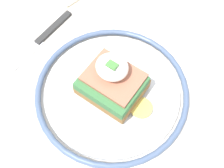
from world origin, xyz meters
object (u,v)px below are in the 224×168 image
(sandwich, at_px, (112,82))
(fork, at_px, (200,155))
(knife, at_px, (41,39))
(plate, at_px, (112,91))

(sandwich, relative_size, fork, 0.83)
(sandwich, distance_m, knife, 0.18)
(knife, bearing_deg, fork, 176.06)
(sandwich, distance_m, fork, 0.18)
(plate, height_order, knife, plate)
(plate, height_order, fork, plate)
(plate, xyz_separation_m, knife, (0.18, -0.02, -0.01))
(sandwich, height_order, knife, sandwich)
(plate, distance_m, knife, 0.18)
(sandwich, bearing_deg, knife, -4.91)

